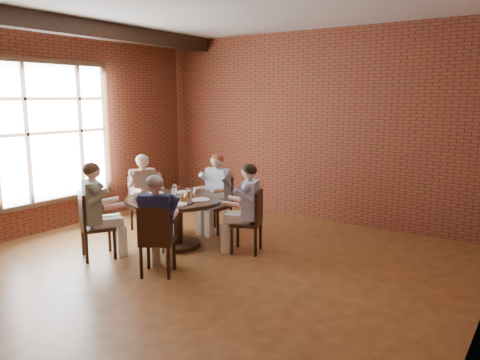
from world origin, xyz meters
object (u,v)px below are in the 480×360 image
Objects in this scene: chair_c at (143,201)px; smartphone at (191,203)px; chair_b at (219,201)px; diner_a at (246,209)px; diner_b at (216,193)px; diner_e at (157,225)px; diner_d at (97,211)px; dining_table at (176,212)px; diner_c at (145,193)px; chair_d at (91,223)px; chair_e at (156,238)px; chair_a at (252,219)px.

smartphone is at bearing -90.27° from chair_c.
chair_b is at bearing -39.45° from chair_c.
diner_a is 1.15m from diner_b.
chair_c is 6.43× the size of smartphone.
diner_a reaches higher than diner_e.
diner_d is at bearing -29.94° from diner_e.
dining_table is 1.05m from diner_c.
chair_b is 1.01× the size of chair_c.
chair_d is 0.18m from diner_d.
chair_b is at bearing -105.39° from diner_e.
chair_b is (0.03, 1.04, -0.03)m from dining_table.
diner_a is 0.80m from smartphone.
diner_a is at bearing -136.43° from chair_e.
diner_a reaches higher than chair_d.
chair_d is at bearing -69.71° from chair_a.
diner_a is 2.09m from chair_c.
diner_d reaches higher than diner_b.
chair_a is 1.48m from diner_e.
diner_a is 1.43m from diner_e.
diner_b is 1.20m from diner_c.
diner_d is at bearing -119.89° from dining_table.
diner_a is 0.96× the size of diner_d.
chair_c is at bearing 90.00° from diner_c.
diner_c reaches higher than chair_a.
chair_a is at bearing -141.13° from diner_e.
diner_c is at bearing -42.19° from diner_d.
chair_a is at bearing -25.74° from diner_b.
diner_a is (1.02, 0.38, 0.12)m from dining_table.
chair_b is 2.20m from chair_d.
diner_e is (0.55, -1.94, -0.01)m from diner_b.
diner_e is at bearing -72.63° from diner_b.
chair_e is 0.16m from diner_e.
diner_d is (-0.59, -1.95, 0.02)m from diner_b.
smartphone is (-0.14, 0.82, 0.11)m from diner_e.
chair_e is at bearing -152.89° from diner_d.
diner_e is (0.57, -0.97, 0.11)m from dining_table.
diner_c is (0.07, -0.03, 0.15)m from chair_c.
chair_e is (0.61, -1.04, -0.03)m from dining_table.
diner_e is (-0.52, -1.38, 0.14)m from chair_a.
chair_a is 2.25m from chair_d.
diner_c is (-2.01, -0.05, -0.00)m from diner_a.
diner_d reaches higher than dining_table.
diner_b reaches higher than diner_a.
chair_d is at bearing -68.98° from diner_a.
diner_b reaches higher than chair_d.
diner_d is (-1.66, -1.39, 0.17)m from chair_a.
chair_b reaches higher than smartphone.
diner_a is 1.42× the size of chair_c.
diner_b reaches higher than chair_e.
diner_c reaches higher than diner_e.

